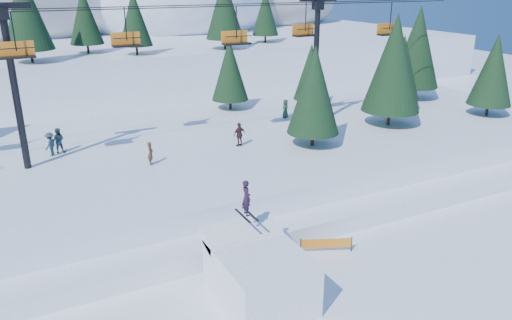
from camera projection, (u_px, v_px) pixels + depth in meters
name	position (u px, v px, depth m)	size (l,w,h in m)	color
ground	(286.00, 317.00, 22.00)	(160.00, 160.00, 0.00)	white
mid_shelf	(164.00, 164.00, 36.65)	(70.00, 22.00, 2.50)	white
berm	(216.00, 230.00, 28.51)	(70.00, 6.00, 1.10)	white
mountain_ridge	(24.00, 9.00, 78.01)	(119.00, 60.01, 26.46)	white
jump_kicker	(259.00, 274.00, 22.77)	(3.76, 5.12, 5.44)	white
chairlift	(183.00, 51.00, 34.76)	(46.00, 3.21, 10.28)	black
conifer_stand	(197.00, 81.00, 36.61)	(62.38, 17.09, 9.16)	black
distant_skiers	(115.00, 143.00, 34.58)	(26.16, 9.13, 1.80)	#223941
banner_near	(326.00, 244.00, 27.04)	(2.64, 1.14, 0.90)	black
banner_far	(381.00, 203.00, 31.91)	(2.86, 0.12, 0.90)	black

